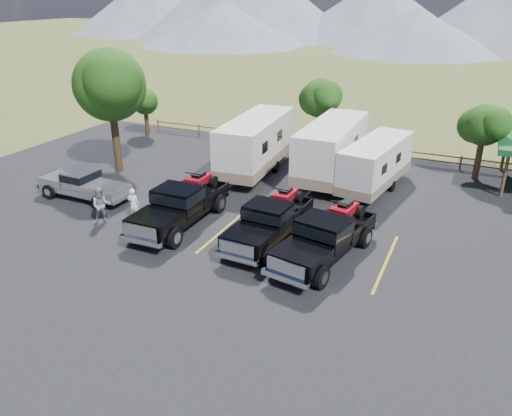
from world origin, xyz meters
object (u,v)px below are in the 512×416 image
at_px(trailer_left, 256,144).
at_px(trailer_right, 376,165).
at_px(rig_right, 326,236).
at_px(person_b, 101,206).
at_px(rig_left, 181,204).
at_px(person_a, 133,204).
at_px(tree_big_nw, 109,85).
at_px(trailer_center, 332,150).
at_px(pickup_silver, 84,184).
at_px(rig_center, 270,220).

xyz_separation_m(trailer_left, trailer_right, (7.69, 0.09, -0.31)).
distance_m(rig_right, person_b, 11.45).
distance_m(rig_left, person_a, 2.60).
height_order(tree_big_nw, trailer_center, tree_big_nw).
relative_size(rig_right, pickup_silver, 1.21).
distance_m(tree_big_nw, person_b, 9.51).
xyz_separation_m(tree_big_nw, trailer_center, (13.15, 4.39, -3.71)).
bearing_deg(trailer_left, trailer_center, 6.91).
bearing_deg(pickup_silver, tree_big_nw, -161.55).
bearing_deg(rig_center, trailer_left, 121.39).
height_order(trailer_right, person_a, trailer_right).
xyz_separation_m(pickup_silver, person_b, (3.11, -2.16, 0.09)).
bearing_deg(rig_right, rig_center, 178.34).
relative_size(rig_center, rig_right, 0.94).
bearing_deg(rig_center, person_b, -164.61).
relative_size(tree_big_nw, rig_center, 1.20).
height_order(rig_center, rig_right, rig_right).
bearing_deg(trailer_right, person_a, -129.10).
distance_m(trailer_center, person_b, 14.25).
xyz_separation_m(rig_center, trailer_right, (3.05, 8.64, 0.51)).
height_order(rig_left, trailer_left, trailer_left).
distance_m(tree_big_nw, person_a, 9.50).
relative_size(rig_left, pickup_silver, 1.20).
relative_size(rig_right, person_b, 3.56).
bearing_deg(trailer_center, tree_big_nw, -161.96).
relative_size(trailer_right, person_b, 4.39).
distance_m(trailer_right, pickup_silver, 16.85).
distance_m(pickup_silver, person_b, 3.79).
bearing_deg(tree_big_nw, rig_left, -32.77).
bearing_deg(rig_right, trailer_center, 116.07).
relative_size(rig_left, trailer_left, 0.67).
height_order(rig_center, trailer_left, trailer_left).
distance_m(rig_center, pickup_silver, 11.57).
relative_size(rig_right, trailer_right, 0.81).
bearing_deg(trailer_right, rig_left, -122.88).
bearing_deg(trailer_right, trailer_center, 172.51).
bearing_deg(rig_center, trailer_right, 73.50).
bearing_deg(rig_center, rig_right, -9.20).
bearing_deg(rig_center, pickup_silver, -178.52).
xyz_separation_m(tree_big_nw, rig_right, (15.97, -5.72, -4.49)).
bearing_deg(rig_right, trailer_right, 99.67).
distance_m(trailer_left, person_b, 11.13).
bearing_deg(trailer_left, rig_left, -95.09).
xyz_separation_m(rig_center, pickup_silver, (-11.57, 0.30, -0.15)).
height_order(pickup_silver, person_b, person_b).
bearing_deg(trailer_center, person_b, -127.47).
distance_m(rig_center, trailer_left, 9.76).
distance_m(rig_right, pickup_silver, 14.52).
bearing_deg(trailer_left, trailer_right, -3.57).
bearing_deg(pickup_silver, trailer_right, 121.01).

